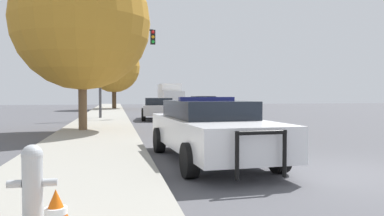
{
  "coord_description": "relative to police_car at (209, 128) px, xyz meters",
  "views": [
    {
      "loc": [
        -4.38,
        -6.4,
        1.53
      ],
      "look_at": [
        -1.01,
        10.01,
        0.95
      ],
      "focal_mm": 35.0,
      "sensor_mm": 36.0,
      "label": 1
    }
  ],
  "objects": [
    {
      "name": "ground_plane",
      "position": [
        2.24,
        -1.99,
        -0.75
      ],
      "size": [
        110.0,
        110.0,
        0.0
      ],
      "primitive_type": "plane",
      "color": "#4F4F54"
    },
    {
      "name": "sidewalk_left",
      "position": [
        -2.86,
        -1.99,
        -0.69
      ],
      "size": [
        3.0,
        110.0,
        0.13
      ],
      "color": "#99968C",
      "rests_on": "ground_plane"
    },
    {
      "name": "police_car",
      "position": [
        0.0,
        0.0,
        0.0
      ],
      "size": [
        2.28,
        5.41,
        1.48
      ],
      "rotation": [
        0.0,
        0.0,
        3.2
      ],
      "color": "white",
      "rests_on": "ground_plane"
    },
    {
      "name": "fire_hydrant",
      "position": [
        -3.04,
        -4.04,
        -0.17
      ],
      "size": [
        0.52,
        0.23,
        0.85
      ],
      "color": "#B7BCC1",
      "rests_on": "sidewalk_left"
    },
    {
      "name": "traffic_light",
      "position": [
        -1.75,
        15.3,
        3.32
      ],
      "size": [
        3.49,
        0.35,
        5.64
      ],
      "color": "#424247",
      "rests_on": "sidewalk_left"
    },
    {
      "name": "car_background_oncoming",
      "position": [
        4.73,
        20.49,
        0.01
      ],
      "size": [
        1.99,
        4.41,
        1.44
      ],
      "rotation": [
        0.0,
        0.0,
        3.14
      ],
      "color": "#474C51",
      "rests_on": "ground_plane"
    },
    {
      "name": "car_background_midblock",
      "position": [
        0.47,
        14.78,
        -0.02
      ],
      "size": [
        2.29,
        4.74,
        1.35
      ],
      "rotation": [
        0.0,
        0.0,
        -0.07
      ],
      "color": "#B7B7BC",
      "rests_on": "ground_plane"
    },
    {
      "name": "box_truck",
      "position": [
        4.2,
        35.39,
        0.77
      ],
      "size": [
        2.68,
        7.77,
        2.84
      ],
      "rotation": [
        0.0,
        0.0,
        3.11
      ],
      "color": "silver",
      "rests_on": "ground_plane"
    },
    {
      "name": "tree_sidewalk_near",
      "position": [
        -3.42,
        7.22,
        3.7
      ],
      "size": [
        5.46,
        5.46,
        7.06
      ],
      "color": "brown",
      "rests_on": "sidewalk_left"
    },
    {
      "name": "tree_sidewalk_far",
      "position": [
        -2.24,
        31.75,
        3.75
      ],
      "size": [
        5.4,
        5.4,
        7.08
      ],
      "color": "#4C3823",
      "rests_on": "sidewalk_left"
    },
    {
      "name": "traffic_cone",
      "position": [
        -2.72,
        -4.56,
        -0.39
      ],
      "size": [
        0.4,
        0.4,
        0.47
      ],
      "color": "orange",
      "rests_on": "sidewalk_left"
    }
  ]
}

